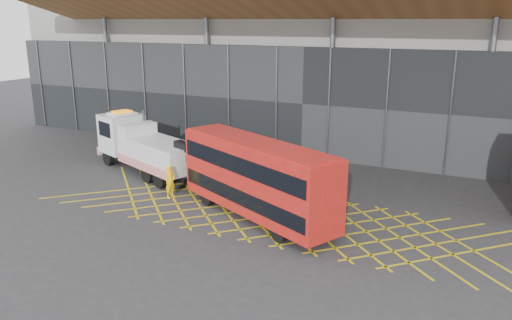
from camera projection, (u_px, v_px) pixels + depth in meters
The scene contains 6 objects.
ground_plane at pixel (196, 201), 28.00m from camera, with size 120.00×120.00×0.00m, color #2B2B2E.
road_markings at pixel (275, 215), 26.00m from camera, with size 26.36×7.16×0.01m.
construction_building at pixel (334, 31), 40.73m from camera, with size 55.00×23.97×18.00m.
recovery_truck at pixel (144, 146), 32.94m from camera, with size 10.76×5.92×3.84m.
bus_towed at pixel (257, 176), 25.07m from camera, with size 9.92×6.42×4.05m.
worker at pixel (170, 182), 28.38m from camera, with size 0.69×0.46×1.90m, color yellow.
Camera 1 is at (14.42, -22.28, 9.82)m, focal length 35.00 mm.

